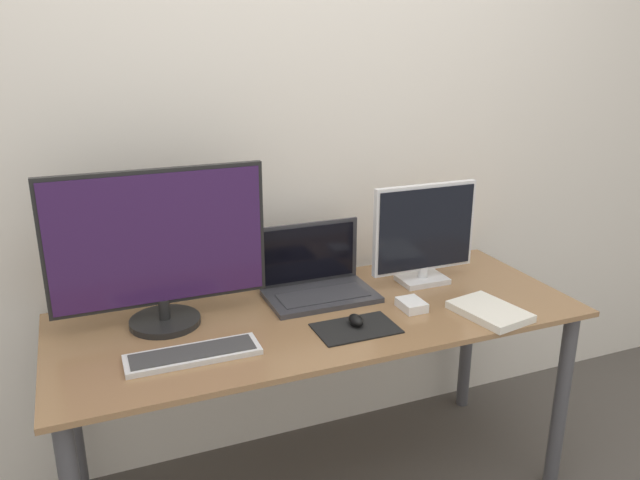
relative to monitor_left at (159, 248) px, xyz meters
The scene contains 10 objects.
wall_back 0.64m from the monitor_left, 31.21° to the left, with size 7.00×0.05×2.50m.
desk 0.61m from the monitor_left, 12.60° to the right, with size 1.71×0.68×0.71m.
monitor_left is the anchor object (origin of this frame).
monitor_right 0.94m from the monitor_left, ahead, with size 0.40×0.12×0.37m.
laptop 0.57m from the monitor_left, ahead, with size 0.37×0.24×0.24m.
keyboard 0.35m from the monitor_left, 80.80° to the right, with size 0.38×0.12×0.02m.
mousepad 0.65m from the monitor_left, 25.51° to the right, with size 0.25×0.16×0.00m.
mouse 0.65m from the monitor_left, 23.83° to the right, with size 0.04×0.07×0.03m.
book 1.07m from the monitor_left, 18.43° to the right, with size 0.21×0.27×0.02m.
power_brick 0.84m from the monitor_left, 14.00° to the right, with size 0.08×0.10×0.03m.
Camera 1 is at (-0.70, -1.39, 1.58)m, focal length 35.00 mm.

